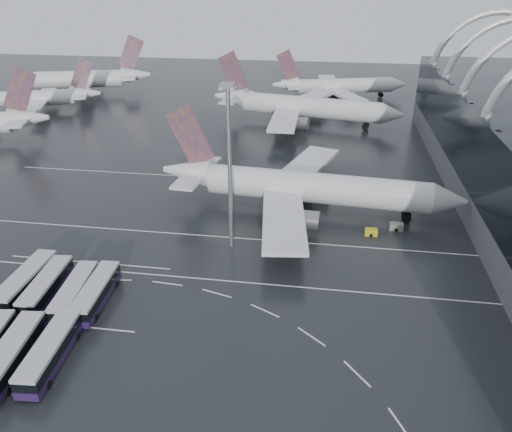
# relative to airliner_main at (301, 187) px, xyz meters

# --- Properties ---
(ground) EXTENTS (420.00, 420.00, 0.00)m
(ground) POSITION_rel_airliner_main_xyz_m (-9.49, -25.27, -5.13)
(ground) COLOR black
(ground) RESTS_ON ground
(lane_marking_near) EXTENTS (120.00, 0.25, 0.01)m
(lane_marking_near) POSITION_rel_airliner_main_xyz_m (-9.49, -27.27, -5.13)
(lane_marking_near) COLOR white
(lane_marking_near) RESTS_ON ground
(lane_marking_mid) EXTENTS (120.00, 0.25, 0.01)m
(lane_marking_mid) POSITION_rel_airliner_main_xyz_m (-9.49, -13.27, -5.13)
(lane_marking_mid) COLOR white
(lane_marking_mid) RESTS_ON ground
(lane_marking_far) EXTENTS (120.00, 0.25, 0.01)m
(lane_marking_far) POSITION_rel_airliner_main_xyz_m (-9.49, 14.73, -5.13)
(lane_marking_far) COLOR white
(lane_marking_far) RESTS_ON ground
(bus_bay_line_south) EXTENTS (28.00, 0.25, 0.01)m
(bus_bay_line_south) POSITION_rel_airliner_main_xyz_m (-33.49, -41.27, -5.13)
(bus_bay_line_south) COLOR white
(bus_bay_line_south) RESTS_ON ground
(bus_bay_line_north) EXTENTS (28.00, 0.25, 0.01)m
(bus_bay_line_north) POSITION_rel_airliner_main_xyz_m (-33.49, -25.27, -5.13)
(bus_bay_line_north) COLOR white
(bus_bay_line_north) RESTS_ON ground
(airliner_main) EXTENTS (60.52, 52.88, 20.49)m
(airliner_main) POSITION_rel_airliner_main_xyz_m (0.00, 0.00, 0.00)
(airliner_main) COLOR silver
(airliner_main) RESTS_ON ground
(airliner_gate_b) EXTENTS (60.59, 53.63, 21.13)m
(airliner_gate_b) POSITION_rel_airliner_main_xyz_m (-4.52, 64.20, 0.16)
(airliner_gate_b) COLOR silver
(airliner_gate_b) RESTS_ON ground
(airliner_gate_c) EXTENTS (50.75, 46.14, 18.31)m
(airliner_gate_c) POSITION_rel_airliner_main_xyz_m (6.80, 100.39, -0.55)
(airliner_gate_c) COLOR silver
(airliner_gate_c) RESTS_ON ground
(jet_remote_mid) EXTENTS (39.12, 31.82, 17.39)m
(jet_remote_mid) POSITION_rel_airliner_main_xyz_m (-93.05, 66.70, -0.64)
(jet_remote_mid) COLOR silver
(jet_remote_mid) RESTS_ON ground
(jet_remote_far) EXTENTS (49.71, 40.37, 21.90)m
(jet_remote_far) POSITION_rel_airliner_main_xyz_m (-89.60, 94.24, 0.52)
(jet_remote_far) COLOR silver
(jet_remote_far) RESTS_ON ground
(bus_row_near_a) EXTENTS (3.51, 13.90, 3.41)m
(bus_row_near_a) POSITION_rel_airliner_main_xyz_m (-38.96, -34.67, -3.26)
(bus_row_near_a) COLOR #1F123A
(bus_row_near_a) RESTS_ON ground
(bus_row_near_b) EXTENTS (4.00, 13.30, 3.23)m
(bus_row_near_b) POSITION_rel_airliner_main_xyz_m (-35.32, -35.24, -3.36)
(bus_row_near_b) COLOR #1F123A
(bus_row_near_b) RESTS_ON ground
(bus_row_near_c) EXTENTS (4.22, 13.12, 3.17)m
(bus_row_near_c) POSITION_rel_airliner_main_xyz_m (-30.48, -36.06, -3.39)
(bus_row_near_c) COLOR #1F123A
(bus_row_near_c) RESTS_ON ground
(bus_row_near_d) EXTENTS (3.70, 13.11, 3.19)m
(bus_row_near_d) POSITION_rel_airliner_main_xyz_m (-27.34, -35.65, -3.38)
(bus_row_near_d) COLOR #1F123A
(bus_row_near_d) RESTS_ON ground
(bus_row_far_b) EXTENTS (4.61, 13.95, 3.37)m
(bus_row_far_b) POSITION_rel_airliner_main_xyz_m (-31.78, -49.85, -3.28)
(bus_row_far_b) COLOR #1F123A
(bus_row_far_b) RESTS_ON ground
(bus_row_far_c) EXTENTS (4.04, 13.58, 3.30)m
(bus_row_far_c) POSITION_rel_airliner_main_xyz_m (-27.47, -48.27, -3.32)
(bus_row_far_c) COLOR #1F123A
(bus_row_far_c) RESTS_ON ground
(floodlight_mast) EXTENTS (2.19, 2.19, 28.51)m
(floodlight_mast) POSITION_rel_airliner_main_xyz_m (-11.03, -16.30, 12.80)
(floodlight_mast) COLOR gray
(floodlight_mast) RESTS_ON ground
(gse_cart_belly_a) EXTENTS (2.28, 1.35, 1.25)m
(gse_cart_belly_a) POSITION_rel_airliner_main_xyz_m (13.63, -8.44, -4.51)
(gse_cart_belly_a) COLOR gold
(gse_cart_belly_a) RESTS_ON ground
(gse_cart_belly_b) EXTENTS (2.23, 1.32, 1.22)m
(gse_cart_belly_b) POSITION_rel_airliner_main_xyz_m (14.41, 8.63, -4.52)
(gse_cart_belly_b) COLOR slate
(gse_cart_belly_b) RESTS_ON ground
(gse_cart_belly_c) EXTENTS (2.50, 1.48, 1.36)m
(gse_cart_belly_c) POSITION_rel_airliner_main_xyz_m (-2.84, -6.08, -4.45)
(gse_cart_belly_c) COLOR gold
(gse_cart_belly_c) RESTS_ON ground
(gse_cart_belly_d) EXTENTS (2.52, 1.49, 1.38)m
(gse_cart_belly_d) POSITION_rel_airliner_main_xyz_m (18.41, -5.63, -4.44)
(gse_cart_belly_d) COLOR slate
(gse_cart_belly_d) RESTS_ON ground
(gse_cart_belly_e) EXTENTS (2.34, 1.39, 1.28)m
(gse_cart_belly_e) POSITION_rel_airliner_main_xyz_m (11.49, 8.69, -4.49)
(gse_cart_belly_e) COLOR gold
(gse_cart_belly_e) RESTS_ON ground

